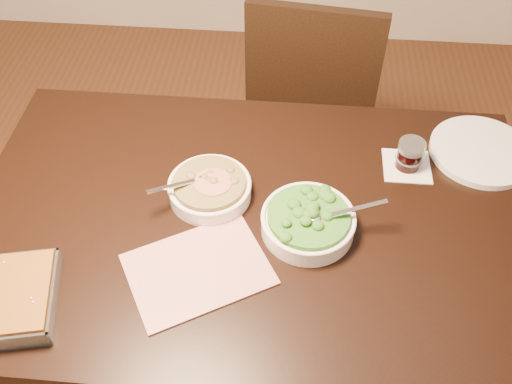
{
  "coord_description": "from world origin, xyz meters",
  "views": [
    {
      "loc": [
        0.09,
        -0.89,
        1.83
      ],
      "look_at": [
        0.01,
        0.04,
        0.8
      ],
      "focal_mm": 40.0,
      "sensor_mm": 36.0,
      "label": 1
    }
  ],
  "objects": [
    {
      "name": "magazine_a",
      "position": [
        -0.11,
        -0.17,
        0.75
      ],
      "size": [
        0.38,
        0.35,
        0.01
      ],
      "primitive_type": "cube",
      "rotation": [
        0.0,
        0.0,
        0.52
      ],
      "color": "#AE3143",
      "rests_on": "table"
    },
    {
      "name": "dinner_plate",
      "position": [
        0.6,
        0.28,
        0.76
      ],
      "size": [
        0.27,
        0.27,
        0.02
      ],
      "primitive_type": "cylinder",
      "color": "white",
      "rests_on": "table"
    },
    {
      "name": "broccoli_bowl",
      "position": [
        0.14,
        -0.03,
        0.78
      ],
      "size": [
        0.26,
        0.23,
        0.09
      ],
      "color": "white",
      "rests_on": "table"
    },
    {
      "name": "coaster",
      "position": [
        0.4,
        0.21,
        0.75
      ],
      "size": [
        0.12,
        0.12,
        0.0
      ],
      "primitive_type": "cube",
      "color": "white",
      "rests_on": "table"
    },
    {
      "name": "table",
      "position": [
        0.0,
        0.0,
        0.65
      ],
      "size": [
        1.4,
        0.9,
        0.75
      ],
      "color": "black",
      "rests_on": "ground"
    },
    {
      "name": "wine_tumbler",
      "position": [
        0.4,
        0.21,
        0.8
      ],
      "size": [
        0.07,
        0.07,
        0.08
      ],
      "color": "black",
      "rests_on": "coaster"
    },
    {
      "name": "stew_bowl",
      "position": [
        -0.11,
        0.06,
        0.78
      ],
      "size": [
        0.21,
        0.21,
        0.08
      ],
      "color": "white",
      "rests_on": "table"
    },
    {
      "name": "chair_far",
      "position": [
        0.15,
        0.78,
        0.53
      ],
      "size": [
        0.49,
        0.49,
        0.94
      ],
      "rotation": [
        0.0,
        0.0,
        3.02
      ],
      "color": "black",
      "rests_on": "ground"
    },
    {
      "name": "ground",
      "position": [
        0.0,
        0.0,
        0.0
      ],
      "size": [
        4.0,
        4.0,
        0.0
      ],
      "primitive_type": "plane",
      "color": "#4D2B16",
      "rests_on": "ground"
    }
  ]
}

